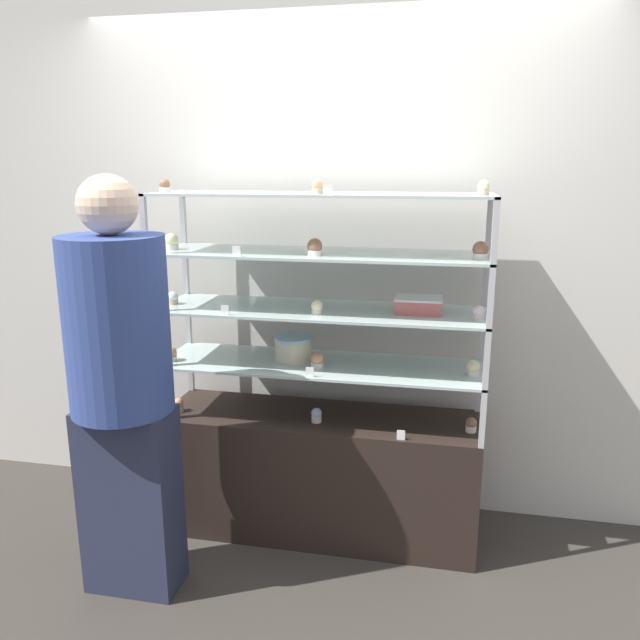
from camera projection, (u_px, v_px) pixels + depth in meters
ground_plane at (320, 528)px, 3.15m from camera, size 20.00×20.00×0.00m
back_wall at (334, 262)px, 3.18m from camera, size 8.00×0.05×2.60m
display_base at (320, 473)px, 3.08m from camera, size 1.51×0.44×0.61m
display_riser_lower at (320, 366)px, 2.94m from camera, size 1.51×0.44×0.26m
display_riser_middle at (320, 312)px, 2.88m from camera, size 1.51×0.44×0.26m
display_riser_upper at (320, 256)px, 2.82m from camera, size 1.51×0.44×0.26m
display_riser_top at (320, 196)px, 2.75m from camera, size 1.51×0.44×0.26m
layer_cake_centerpiece at (293, 348)px, 2.98m from camera, size 0.18×0.18×0.11m
sheet_cake_frosted at (419, 305)px, 2.80m from camera, size 0.21×0.16×0.07m
cupcake_0 at (179, 405)px, 3.04m from camera, size 0.05×0.05×0.07m
cupcake_1 at (317, 415)px, 2.92m from camera, size 0.05×0.05×0.07m
cupcake_2 at (471, 425)px, 2.81m from camera, size 0.05×0.05×0.07m
price_tag_0 at (401, 435)px, 2.73m from camera, size 0.04×0.00×0.04m
cupcake_3 at (171, 354)px, 2.97m from camera, size 0.06×0.06×0.07m
cupcake_4 at (318, 361)px, 2.87m from camera, size 0.06×0.06×0.07m
cupcake_5 at (473, 368)px, 2.76m from camera, size 0.06×0.06×0.07m
price_tag_1 at (310, 372)px, 2.74m from camera, size 0.04×0.00×0.04m
cupcake_6 at (173, 298)px, 2.97m from camera, size 0.05×0.05×0.06m
cupcake_7 at (317, 307)px, 2.77m from camera, size 0.05×0.05×0.06m
cupcake_8 at (479, 313)px, 2.67m from camera, size 0.05×0.05×0.06m
price_tag_2 at (225, 310)px, 2.76m from camera, size 0.04×0.00×0.04m
cupcake_9 at (171, 242)px, 2.90m from camera, size 0.07×0.07×0.08m
cupcake_10 at (315, 248)px, 2.70m from camera, size 0.07×0.07×0.08m
cupcake_11 at (480, 251)px, 2.60m from camera, size 0.07×0.07×0.08m
price_tag_3 at (236, 251)px, 2.68m from camera, size 0.04×0.00×0.04m
cupcake_12 at (165, 186)px, 2.79m from camera, size 0.05×0.05×0.06m
cupcake_13 at (317, 187)px, 2.69m from camera, size 0.05×0.05×0.06m
cupcake_14 at (483, 188)px, 2.55m from camera, size 0.05×0.05×0.06m
price_tag_4 at (328, 190)px, 2.54m from camera, size 0.04×0.00×0.04m
customer_figure at (122, 381)px, 2.51m from camera, size 0.41×0.41×1.75m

